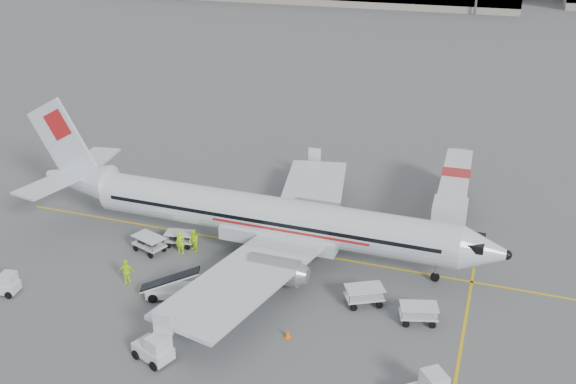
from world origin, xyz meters
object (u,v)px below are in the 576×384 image
at_px(tug_mid, 153,346).
at_px(tug_aft, 2,283).
at_px(jet_bridge, 454,194).
at_px(belt_loader, 173,280).
at_px(aircraft, 270,191).

xyz_separation_m(tug_mid, tug_aft, (-12.81, 2.65, -0.12)).
bearing_deg(tug_aft, jet_bridge, 28.88).
xyz_separation_m(jet_bridge, tug_mid, (-13.89, -24.17, -1.08)).
height_order(jet_bridge, tug_aft, jet_bridge).
distance_m(jet_bridge, belt_loader, 24.10).
xyz_separation_m(aircraft, tug_mid, (-1.87, -13.69, -4.04)).
bearing_deg(tug_aft, belt_loader, 7.27).
xyz_separation_m(aircraft, tug_aft, (-14.68, -11.04, -4.16)).
xyz_separation_m(jet_bridge, belt_loader, (-15.84, -18.15, -0.68)).
xyz_separation_m(belt_loader, tug_aft, (-10.86, -3.37, -0.51)).
bearing_deg(tug_mid, belt_loader, 127.83).
bearing_deg(aircraft, belt_loader, -116.00).
xyz_separation_m(aircraft, jet_bridge, (12.02, 10.48, -2.96)).
bearing_deg(tug_mid, aircraft, 102.06).
bearing_deg(jet_bridge, tug_aft, -143.26).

